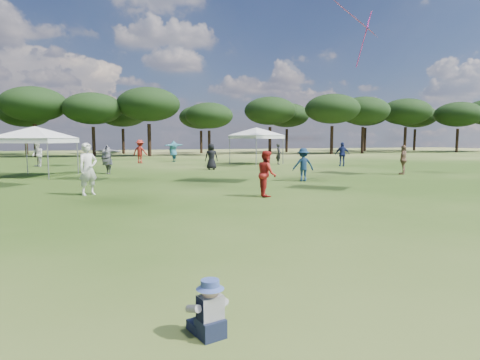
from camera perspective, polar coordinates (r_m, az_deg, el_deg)
name	(u,v)px	position (r m, az deg, el deg)	size (l,w,h in m)	color
tree_line	(138,109)	(49.11, -14.28, 9.79)	(108.78, 17.63, 7.77)	black
tent_left	(35,129)	(23.19, -27.13, 6.51)	(5.78, 5.78, 2.88)	gray
tent_right	(256,129)	(30.71, 2.34, 7.25)	(5.67, 5.67, 3.09)	gray
toddler	(209,311)	(4.17, -4.41, -18.05)	(0.42, 0.46, 0.58)	black
festival_crowd	(124,157)	(25.13, -16.12, 3.18)	(29.78, 22.58, 1.88)	silver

